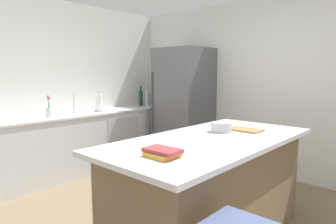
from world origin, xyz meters
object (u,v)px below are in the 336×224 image
Objects in this scene: sink_faucet at (74,103)px; refrigerator at (184,107)px; cookbook_stack at (162,153)px; flower_vase at (49,110)px; cutting_board at (245,130)px; olive_oil_bottle at (153,98)px; mixing_bowl at (221,127)px; wine_bottle at (141,98)px; kitchen_island at (211,188)px; paper_towel_roll at (99,103)px; soda_bottle at (147,99)px; vinegar_bottle at (152,99)px.

refrigerator is at bearing 58.39° from sink_faucet.
cookbook_stack is (1.76, -2.37, 0.01)m from refrigerator.
flower_vase is 2.61m from cookbook_stack.
cutting_board is at bearing 17.36° from flower_vase.
mixing_bowl is at bearing -31.66° from olive_oil_bottle.
kitchen_island is at bearing -30.56° from wine_bottle.
mixing_bowl is (1.59, -1.36, 0.03)m from refrigerator.
flower_vase is at bearing -173.72° from kitchen_island.
olive_oil_bottle reaches higher than cookbook_stack.
cookbook_stack is (2.59, -1.27, -0.07)m from paper_towel_roll.
olive_oil_bottle is 0.93× the size of soda_bottle.
refrigerator is 2.09m from mixing_bowl.
soda_bottle is at bearing -111.57° from vinegar_bottle.
soda_bottle is at bearing 92.10° from flower_vase.
wine_bottle reaches higher than mixing_bowl.
cookbook_stack is (2.60, -2.46, -0.06)m from vinegar_bottle.
olive_oil_bottle is 3.67m from cookbook_stack.
flower_vase reaches higher than cutting_board.
paper_towel_roll is 1.01× the size of olive_oil_bottle.
paper_towel_roll is (-2.50, 0.55, 0.57)m from kitchen_island.
refrigerator is 5.86× the size of cutting_board.
flower_vase reaches higher than sink_faucet.
sink_faucet is 2.82m from cookbook_stack.
flower_vase is (0.10, -0.44, -0.07)m from sink_faucet.
cookbook_stack is 0.78× the size of cutting_board.
refrigerator is 0.91m from olive_oil_bottle.
paper_towel_roll is at bearing -126.77° from refrigerator.
cookbook_stack is at bearing -53.39° from refrigerator.
mixing_bowl is 0.62× the size of cutting_board.
olive_oil_bottle is at bearing 169.26° from refrigerator.
kitchen_island is 0.88m from cookbook_stack.
cutting_board is at bearing -0.68° from paper_towel_roll.
paper_towel_roll reaches higher than sink_faucet.
olive_oil_bottle is (0.02, 1.65, -0.03)m from sink_faucet.
refrigerator is at bearing 146.64° from cutting_board.
kitchen_island is at bearing -73.35° from mixing_bowl.
soda_bottle reaches higher than sink_faucet.
mixing_bowl is at bearing -30.69° from vinegar_bottle.
wine_bottle is 1.81× the size of mixing_bowl.
flower_vase is 2.65m from cutting_board.
kitchen_island is 2.62m from paper_towel_roll.
cookbook_stack is (0.09, -0.72, 0.49)m from kitchen_island.
refrigerator reaches higher than kitchen_island.
kitchen_island is 3.09m from wine_bottle.
olive_oil_bottle is (-0.06, 1.27, -0.00)m from paper_towel_roll.
refrigerator is 5.77× the size of soda_bottle.
flower_vase is at bearing -87.81° from olive_oil_bottle.
wine_bottle is at bearing -115.77° from vinegar_bottle.
mixing_bowl is (-0.18, 1.02, 0.02)m from cookbook_stack.
refrigerator is at bearing 126.61° from cookbook_stack.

